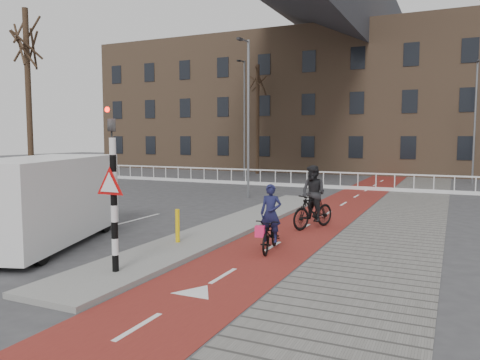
% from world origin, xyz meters
% --- Properties ---
extents(ground, '(120.00, 120.00, 0.00)m').
position_xyz_m(ground, '(0.00, 0.00, 0.00)').
color(ground, '#38383A').
rests_on(ground, ground).
extents(bike_lane, '(2.50, 60.00, 0.01)m').
position_xyz_m(bike_lane, '(1.50, 10.00, 0.01)').
color(bike_lane, maroon).
rests_on(bike_lane, ground).
extents(sidewalk, '(3.00, 60.00, 0.01)m').
position_xyz_m(sidewalk, '(4.30, 10.00, 0.01)').
color(sidewalk, slate).
rests_on(sidewalk, ground).
extents(curb_island, '(1.80, 16.00, 0.12)m').
position_xyz_m(curb_island, '(-0.70, 4.00, 0.06)').
color(curb_island, gray).
rests_on(curb_island, ground).
extents(traffic_signal, '(0.80, 0.80, 3.68)m').
position_xyz_m(traffic_signal, '(-0.60, -2.02, 1.99)').
color(traffic_signal, black).
rests_on(traffic_signal, curb_island).
extents(bollard, '(0.12, 0.12, 0.92)m').
position_xyz_m(bollard, '(-0.89, 0.95, 0.58)').
color(bollard, yellow).
rests_on(bollard, curb_island).
extents(cyclist_near, '(0.84, 1.75, 1.77)m').
position_xyz_m(cyclist_near, '(1.63, 1.52, 0.60)').
color(cyclist_near, black).
rests_on(cyclist_near, bike_lane).
extents(cyclist_far, '(1.29, 2.00, 2.08)m').
position_xyz_m(cyclist_far, '(1.81, 4.96, 0.87)').
color(cyclist_far, black).
rests_on(cyclist_far, bike_lane).
extents(van, '(3.96, 6.09, 2.44)m').
position_xyz_m(van, '(-4.41, -0.50, 1.28)').
color(van, white).
rests_on(van, ground).
extents(railing, '(28.00, 0.10, 0.99)m').
position_xyz_m(railing, '(-5.00, 17.00, 0.31)').
color(railing, silver).
rests_on(railing, ground).
extents(townhouse_row, '(46.00, 10.00, 15.90)m').
position_xyz_m(townhouse_row, '(-3.00, 32.00, 7.81)').
color(townhouse_row, '#7F6047').
rests_on(townhouse_row, ground).
extents(tree_left, '(0.26, 0.26, 8.84)m').
position_xyz_m(tree_left, '(-12.01, 5.87, 4.42)').
color(tree_left, '#312215').
rests_on(tree_left, ground).
extents(tree_mid, '(0.30, 0.30, 8.76)m').
position_xyz_m(tree_mid, '(-8.67, 25.32, 4.38)').
color(tree_mid, '#312215').
rests_on(tree_mid, ground).
extents(streetlight_near, '(0.12, 0.12, 7.65)m').
position_xyz_m(streetlight_near, '(-3.27, 11.18, 3.83)').
color(streetlight_near, slate).
rests_on(streetlight_near, ground).
extents(streetlight_left, '(0.12, 0.12, 8.58)m').
position_xyz_m(streetlight_left, '(-8.40, 22.14, 4.29)').
color(streetlight_left, slate).
rests_on(streetlight_left, ground).
extents(streetlight_right, '(0.12, 0.12, 7.75)m').
position_xyz_m(streetlight_right, '(7.03, 23.44, 3.87)').
color(streetlight_right, slate).
rests_on(streetlight_right, ground).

